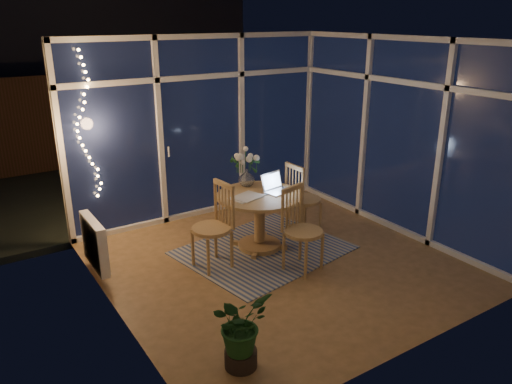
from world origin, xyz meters
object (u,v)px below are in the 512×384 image
Objects in this scene: chair_front at (304,230)px; potted_plant at (240,328)px; chair_right at (304,198)px; flower_vase at (247,178)px; chair_left at (211,227)px; dining_table at (260,221)px; laptop at (278,182)px.

potted_plant is at bearing -159.63° from chair_front.
chair_right is 0.85m from flower_vase.
chair_left is 1.02× the size of chair_right.
chair_right is (0.77, 0.07, 0.14)m from dining_table.
potted_plant reaches higher than dining_table.
chair_right is at bearing 41.34° from potted_plant.
chair_left is 1.83m from potted_plant.
chair_right is 3.01× the size of laptop.
chair_front reaches higher than flower_vase.
dining_table is at bearing 82.90° from chair_front.
chair_front is 1.86m from potted_plant.
chair_left is at bearing 95.71° from chair_right.
chair_right is 2.89m from potted_plant.
laptop is at bearing 88.75° from chair_left.
chair_left is at bearing -147.84° from flower_vase.
dining_table is 0.55m from laptop.
laptop is (-0.51, -0.11, 0.35)m from chair_right.
potted_plant is at bearing -127.27° from dining_table.
potted_plant is (-1.40, -1.84, 0.01)m from dining_table.
chair_left is at bearing 69.31° from potted_plant.
chair_right reaches higher than potted_plant.
chair_front is 4.82× the size of flower_vase.
chair_front is at bearing -86.49° from flower_vase.
chair_right is at bearing 0.89° from laptop.
flower_vase is at bearing 56.89° from potted_plant.
chair_left is 0.99m from flower_vase.
laptop is at bearing 63.37° from chair_front.
flower_vase reaches higher than potted_plant.
flower_vase is (0.79, 0.50, 0.31)m from chair_left.
laptop is (0.14, 0.71, 0.35)m from chair_front.
flower_vase is at bearing 83.85° from dining_table.
laptop is at bearing 100.79° from chair_right.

